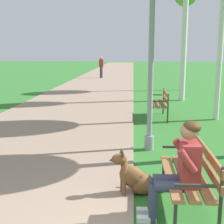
% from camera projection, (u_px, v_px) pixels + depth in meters
% --- Properties ---
extents(paved_path, '(4.37, 60.00, 0.04)m').
position_uv_depth(paved_path, '(107.00, 76.00, 26.25)').
color(paved_path, gray).
rests_on(paved_path, ground).
extents(park_bench_near, '(0.55, 1.50, 0.85)m').
position_uv_depth(park_bench_near, '(192.00, 172.00, 4.06)').
color(park_bench_near, olive).
rests_on(park_bench_near, ground).
extents(park_bench_mid, '(0.55, 1.50, 0.85)m').
position_uv_depth(park_bench_mid, '(160.00, 102.00, 9.68)').
color(park_bench_mid, olive).
rests_on(park_bench_mid, ground).
extents(person_seated_on_near_bench, '(0.74, 0.49, 1.25)m').
position_uv_depth(person_seated_on_near_bench, '(180.00, 167.00, 3.77)').
color(person_seated_on_near_bench, '#33384C').
rests_on(person_seated_on_near_bench, ground).
extents(dog_brown, '(0.82, 0.39, 0.71)m').
position_uv_depth(dog_brown, '(135.00, 178.00, 4.50)').
color(dog_brown, brown).
rests_on(dog_brown, ground).
extents(lamp_post_near, '(0.24, 0.24, 4.22)m').
position_uv_depth(lamp_post_near, '(151.00, 44.00, 6.23)').
color(lamp_post_near, gray).
rests_on(lamp_post_near, ground).
extents(pedestrian_distant, '(0.32, 0.22, 1.65)m').
position_uv_depth(pedestrian_distant, '(101.00, 67.00, 23.79)').
color(pedestrian_distant, '#383842').
rests_on(pedestrian_distant, ground).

